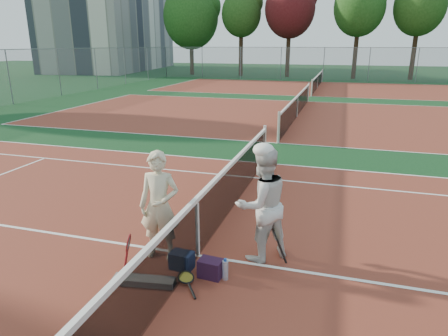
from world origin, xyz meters
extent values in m
plane|color=#0E3517|center=(0.00, 0.00, 0.00)|extent=(130.00, 130.00, 0.00)
cube|color=maroon|center=(0.00, 0.00, 0.00)|extent=(23.77, 10.97, 0.01)
cube|color=maroon|center=(0.00, 13.50, 0.00)|extent=(23.77, 10.97, 0.01)
cube|color=maroon|center=(0.00, 27.00, 0.00)|extent=(23.77, 10.97, 0.01)
cube|color=beige|center=(-28.00, 44.00, 7.50)|extent=(12.96, 23.18, 15.00)
imported|color=beige|center=(-0.56, -0.17, 0.87)|extent=(0.68, 0.49, 1.74)
imported|color=silver|center=(0.97, 0.26, 0.91)|extent=(1.12, 1.10, 1.82)
cube|color=black|center=(-0.10, -0.43, 0.14)|extent=(0.36, 0.26, 0.27)
cube|color=black|center=(0.39, -0.52, 0.14)|extent=(0.36, 0.26, 0.28)
cube|color=slate|center=(-0.47, -0.97, 0.05)|extent=(0.91, 0.34, 0.09)
cylinder|color=#C7E1FD|center=(0.61, -0.53, 0.15)|extent=(0.09, 0.09, 0.30)
cylinder|color=#382314|center=(-14.60, 37.84, 2.45)|extent=(0.44, 0.44, 4.91)
ellipsoid|color=#1A4614|center=(-14.60, 37.84, 6.13)|extent=(5.97, 5.97, 6.86)
cylinder|color=#382314|center=(-8.94, 37.81, 2.53)|extent=(0.44, 0.44, 5.06)
ellipsoid|color=#1C4313|center=(-8.94, 37.81, 6.32)|extent=(4.13, 4.13, 4.75)
cylinder|color=#382314|center=(-3.89, 37.82, 2.68)|extent=(0.44, 0.44, 5.36)
ellipsoid|color=#470F12|center=(-3.89, 37.82, 6.70)|extent=(5.06, 5.06, 5.81)
cylinder|color=#382314|center=(2.77, 37.13, 2.67)|extent=(0.44, 0.44, 5.33)
ellipsoid|color=#1B4A15|center=(2.77, 37.13, 6.66)|extent=(4.78, 4.78, 5.50)
cylinder|color=#382314|center=(8.05, 37.46, 2.64)|extent=(0.44, 0.44, 5.28)
ellipsoid|color=#1D4614|center=(8.05, 37.46, 6.60)|extent=(4.61, 4.61, 5.30)
camera|label=1|loc=(2.04, -5.38, 3.27)|focal=32.00mm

